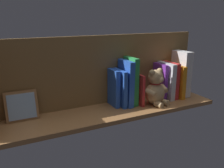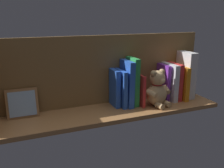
% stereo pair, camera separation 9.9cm
% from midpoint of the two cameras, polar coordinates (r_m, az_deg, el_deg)
% --- Properties ---
extents(ground_plane, '(1.17, 0.27, 0.02)m').
position_cam_midpoint_polar(ground_plane, '(1.29, 2.20, -6.43)').
color(ground_plane, '#9E6B3D').
extents(shelf_back_panel, '(1.17, 0.02, 0.38)m').
position_cam_midpoint_polar(shelf_back_panel, '(1.33, 0.34, 3.25)').
color(shelf_back_panel, olive).
rests_on(shelf_back_panel, ground_plane).
extents(dictionary_thick_white, '(0.05, 0.13, 0.27)m').
position_cam_midpoint_polar(dictionary_thick_white, '(1.53, 18.63, 2.03)').
color(dictionary_thick_white, silver).
rests_on(dictionary_thick_white, ground_plane).
extents(book_0, '(0.03, 0.16, 0.19)m').
position_cam_midpoint_polar(book_0, '(1.50, 17.35, 0.37)').
color(book_0, orange).
rests_on(book_0, ground_plane).
extents(book_1, '(0.02, 0.14, 0.21)m').
position_cam_midpoint_polar(book_1, '(1.48, 16.16, 0.65)').
color(book_1, red).
rests_on(book_1, ground_plane).
extents(book_2, '(0.03, 0.15, 0.21)m').
position_cam_midpoint_polar(book_2, '(1.46, 15.16, 0.48)').
color(book_2, silver).
rests_on(book_2, ground_plane).
extents(book_3, '(0.02, 0.12, 0.21)m').
position_cam_midpoint_polar(book_3, '(1.45, 13.79, 0.39)').
color(book_3, purple).
rests_on(book_3, ground_plane).
extents(teddy_bear, '(0.16, 0.15, 0.20)m').
position_cam_midpoint_polar(teddy_bear, '(1.35, 12.60, -1.36)').
color(teddy_bear, tan).
rests_on(teddy_bear, ground_plane).
extents(book_4, '(0.01, 0.15, 0.17)m').
position_cam_midpoint_polar(book_4, '(1.35, 8.18, -1.21)').
color(book_4, red).
rests_on(book_4, ground_plane).
extents(book_5, '(0.03, 0.12, 0.26)m').
position_cam_midpoint_polar(book_5, '(1.34, 6.91, 0.61)').
color(book_5, green).
rests_on(book_5, ground_plane).
extents(book_6, '(0.03, 0.14, 0.25)m').
position_cam_midpoint_polar(book_6, '(1.32, 5.63, 0.13)').
color(book_6, blue).
rests_on(book_6, ground_plane).
extents(book_7, '(0.02, 0.13, 0.20)m').
position_cam_midpoint_polar(book_7, '(1.31, 4.24, -1.00)').
color(book_7, blue).
rests_on(book_7, ground_plane).
extents(book_8, '(0.03, 0.11, 0.20)m').
position_cam_midpoint_polar(book_8, '(1.31, 2.77, -0.97)').
color(book_8, blue).
rests_on(book_8, ground_plane).
extents(picture_frame_leaning, '(0.15, 0.05, 0.14)m').
position_cam_midpoint_polar(picture_frame_leaning, '(1.24, -18.09, -4.35)').
color(picture_frame_leaning, '#9E6B3D').
rests_on(picture_frame_leaning, ground_plane).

